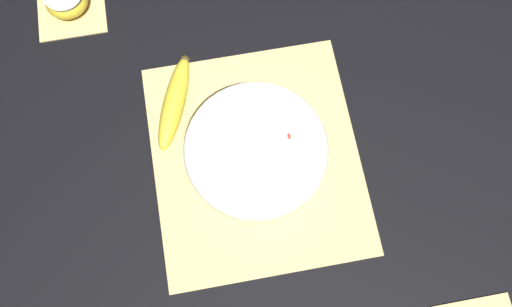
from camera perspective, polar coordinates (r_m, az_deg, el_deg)
ground_plane at (r=0.87m, az=0.00°, el=-0.55°), size 6.00×6.00×0.00m
bamboo_mat_center at (r=0.87m, az=0.00°, el=-0.50°), size 0.41×0.36×0.01m
coaster_mat_far_right at (r=1.06m, az=-20.36°, el=15.36°), size 0.13×0.13×0.01m
fruit_salad_bowl at (r=0.84m, az=-0.02°, el=0.17°), size 0.24×0.24×0.06m
whole_banana at (r=0.89m, az=-9.31°, el=5.82°), size 0.18×0.10×0.04m
apple_half at (r=1.04m, az=-20.86°, el=16.10°), size 0.08×0.08×0.04m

